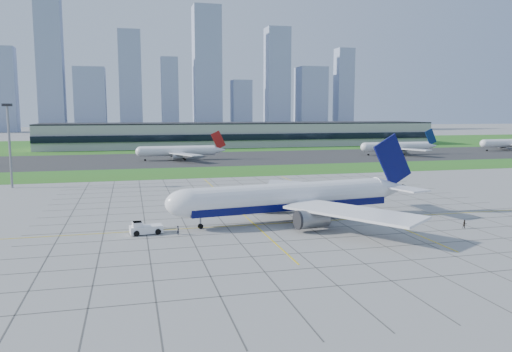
{
  "coord_description": "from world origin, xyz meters",
  "views": [
    {
      "loc": [
        -34.46,
        -99.91,
        23.3
      ],
      "look_at": [
        -3.74,
        21.64,
        7.0
      ],
      "focal_mm": 35.0,
      "sensor_mm": 36.0,
      "label": 1
    }
  ],
  "objects_px": {
    "airliner": "(292,198)",
    "pushback_tug": "(144,228)",
    "distant_jet_2": "(397,146)",
    "distant_jet_1": "(179,151)",
    "crew_near": "(178,230)",
    "crew_far": "(465,224)",
    "light_mast": "(9,135)"
  },
  "relations": [
    {
      "from": "crew_near",
      "to": "crew_far",
      "type": "bearing_deg",
      "value": -77.2
    },
    {
      "from": "airliner",
      "to": "distant_jet_2",
      "type": "bearing_deg",
      "value": 45.79
    },
    {
      "from": "airliner",
      "to": "pushback_tug",
      "type": "bearing_deg",
      "value": -179.67
    },
    {
      "from": "pushback_tug",
      "to": "distant_jet_2",
      "type": "height_order",
      "value": "distant_jet_2"
    },
    {
      "from": "airliner",
      "to": "crew_near",
      "type": "height_order",
      "value": "airliner"
    },
    {
      "from": "light_mast",
      "to": "crew_far",
      "type": "xyz_separation_m",
      "value": [
        100.02,
        -80.45,
        -15.32
      ]
    },
    {
      "from": "pushback_tug",
      "to": "crew_far",
      "type": "xyz_separation_m",
      "value": [
        62.34,
        -11.03,
        -0.24
      ]
    },
    {
      "from": "pushback_tug",
      "to": "distant_jet_1",
      "type": "xyz_separation_m",
      "value": [
        20.59,
        144.43,
        3.39
      ]
    },
    {
      "from": "pushback_tug",
      "to": "distant_jet_1",
      "type": "distance_m",
      "value": 145.93
    },
    {
      "from": "crew_far",
      "to": "distant_jet_2",
      "type": "xyz_separation_m",
      "value": [
        75.09,
        156.75,
        3.63
      ]
    },
    {
      "from": "pushback_tug",
      "to": "crew_far",
      "type": "height_order",
      "value": "pushback_tug"
    },
    {
      "from": "light_mast",
      "to": "pushback_tug",
      "type": "bearing_deg",
      "value": -61.51
    },
    {
      "from": "distant_jet_1",
      "to": "distant_jet_2",
      "type": "distance_m",
      "value": 116.85
    },
    {
      "from": "distant_jet_2",
      "to": "airliner",
      "type": "bearing_deg",
      "value": -126.96
    },
    {
      "from": "pushback_tug",
      "to": "distant_jet_1",
      "type": "height_order",
      "value": "distant_jet_1"
    },
    {
      "from": "pushback_tug",
      "to": "distant_jet_2",
      "type": "distance_m",
      "value": 200.33
    },
    {
      "from": "crew_far",
      "to": "crew_near",
      "type": "bearing_deg",
      "value": -178.1
    },
    {
      "from": "light_mast",
      "to": "distant_jet_1",
      "type": "bearing_deg",
      "value": 52.16
    },
    {
      "from": "light_mast",
      "to": "crew_far",
      "type": "bearing_deg",
      "value": -38.81
    },
    {
      "from": "pushback_tug",
      "to": "distant_jet_2",
      "type": "xyz_separation_m",
      "value": [
        137.43,
        145.72,
        3.39
      ]
    },
    {
      "from": "crew_near",
      "to": "distant_jet_2",
      "type": "height_order",
      "value": "distant_jet_2"
    },
    {
      "from": "light_mast",
      "to": "distant_jet_2",
      "type": "distance_m",
      "value": 191.37
    },
    {
      "from": "airliner",
      "to": "distant_jet_2",
      "type": "xyz_separation_m",
      "value": [
        106.54,
        141.6,
        -0.5
      ]
    },
    {
      "from": "light_mast",
      "to": "airliner",
      "type": "height_order",
      "value": "light_mast"
    },
    {
      "from": "crew_far",
      "to": "light_mast",
      "type": "bearing_deg",
      "value": 152.13
    },
    {
      "from": "crew_far",
      "to": "distant_jet_1",
      "type": "xyz_separation_m",
      "value": [
        -41.75,
        155.46,
        3.63
      ]
    },
    {
      "from": "pushback_tug",
      "to": "distant_jet_2",
      "type": "relative_size",
      "value": 0.21
    },
    {
      "from": "light_mast",
      "to": "crew_near",
      "type": "bearing_deg",
      "value": -58.48
    },
    {
      "from": "pushback_tug",
      "to": "light_mast",
      "type": "bearing_deg",
      "value": 111.24
    },
    {
      "from": "crew_far",
      "to": "distant_jet_2",
      "type": "distance_m",
      "value": 173.85
    },
    {
      "from": "distant_jet_1",
      "to": "light_mast",
      "type": "bearing_deg",
      "value": -127.84
    },
    {
      "from": "airliner",
      "to": "crew_near",
      "type": "bearing_deg",
      "value": -173.15
    }
  ]
}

